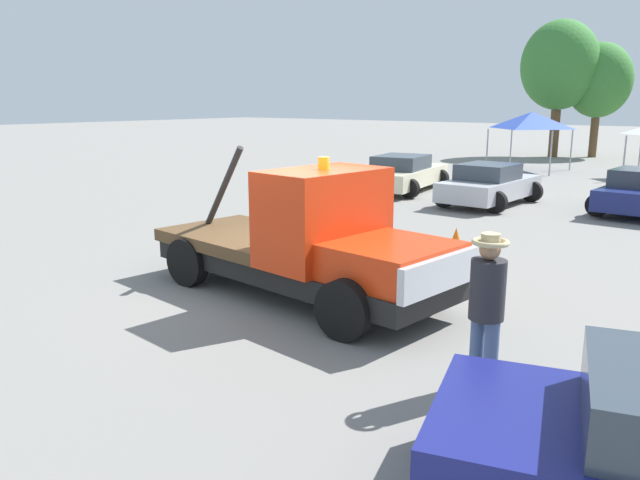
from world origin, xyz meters
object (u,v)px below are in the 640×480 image
(traffic_cone, at_px, (456,241))
(parked_car_silver, at_px, (489,185))
(canopy_tent_blue, at_px, (532,120))
(tree_center, at_px, (599,81))
(person_near_truck, at_px, (487,300))
(parked_car_cream, at_px, (403,173))
(tree_right, at_px, (560,66))
(tow_truck, at_px, (312,245))

(traffic_cone, bearing_deg, parked_car_silver, 107.17)
(canopy_tent_blue, xyz_separation_m, tree_center, (0.38, 9.56, 2.03))
(person_near_truck, bearing_deg, parked_car_cream, 53.95)
(parked_car_cream, bearing_deg, canopy_tent_blue, -17.13)
(tree_center, bearing_deg, parked_car_cream, -95.04)
(parked_car_cream, relative_size, tree_right, 0.66)
(tree_right, bearing_deg, person_near_truck, -73.47)
(parked_car_silver, distance_m, canopy_tent_blue, 11.01)
(person_near_truck, bearing_deg, traffic_cone, 48.58)
(person_near_truck, height_order, parked_car_silver, person_near_truck)
(tow_truck, xyz_separation_m, traffic_cone, (0.41, 4.65, -0.70))
(canopy_tent_blue, bearing_deg, tree_center, 87.72)
(tree_right, bearing_deg, parked_car_cream, -89.33)
(tow_truck, xyz_separation_m, person_near_truck, (3.70, -1.43, 0.16))
(canopy_tent_blue, bearing_deg, parked_car_cream, -97.77)
(parked_car_cream, bearing_deg, tow_truck, -165.37)
(tow_truck, relative_size, tree_right, 0.77)
(parked_car_silver, bearing_deg, traffic_cone, -161.20)
(parked_car_silver, relative_size, traffic_cone, 7.74)
(canopy_tent_blue, bearing_deg, tree_right, 100.38)
(parked_car_silver, height_order, canopy_tent_blue, canopy_tent_blue)
(person_near_truck, xyz_separation_m, traffic_cone, (-3.29, 6.08, -0.85))
(tree_right, bearing_deg, parked_car_silver, -77.94)
(person_near_truck, height_order, tree_right, tree_right)
(tow_truck, distance_m, person_near_truck, 3.97)
(canopy_tent_blue, bearing_deg, traffic_cone, -75.17)
(parked_car_silver, bearing_deg, parked_car_cream, 76.71)
(tow_truck, height_order, parked_car_cream, tow_truck)
(tree_center, height_order, tree_right, tree_right)
(tow_truck, bearing_deg, tree_right, 106.74)
(parked_car_silver, relative_size, canopy_tent_blue, 1.40)
(person_near_truck, xyz_separation_m, parked_car_cream, (-9.13, 13.64, -0.46))
(person_near_truck, bearing_deg, tree_right, 36.68)
(tow_truck, bearing_deg, person_near_truck, -15.08)
(tow_truck, height_order, person_near_truck, tow_truck)
(parked_car_silver, relative_size, tree_right, 0.54)
(parked_car_cream, xyz_separation_m, tree_center, (1.69, 19.12, 3.76))
(parked_car_silver, bearing_deg, person_near_truck, -155.56)
(tow_truck, relative_size, person_near_truck, 3.19)
(tow_truck, height_order, traffic_cone, tow_truck)
(canopy_tent_blue, relative_size, tree_center, 0.46)
(parked_car_silver, distance_m, traffic_cone, 6.87)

